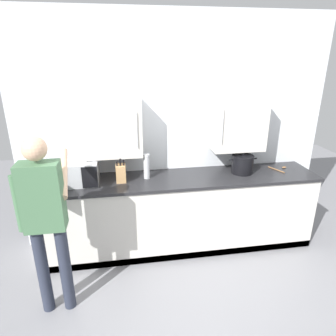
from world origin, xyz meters
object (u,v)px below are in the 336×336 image
Objects in this scene: wooden_spoon at (280,168)px; thermos_flask at (147,166)px; microwave_oven at (69,173)px; person_figure at (45,214)px; stock_pot at (242,164)px; knife_block at (121,173)px.

thermos_flask is at bearing -179.41° from wooden_spoon.
person_figure is (-0.09, -0.84, -0.05)m from microwave_oven.
person_figure reaches higher than stock_pot.
wooden_spoon is (2.02, 0.06, -0.09)m from knife_block.
knife_block is 0.94× the size of thermos_flask.
microwave_oven reaches higher than wooden_spoon.
knife_block is (0.58, -0.03, -0.03)m from microwave_oven.
thermos_flask reaches higher than knife_block.
wooden_spoon is 0.65× the size of stock_pot.
thermos_flask reaches higher than microwave_oven.
microwave_oven is 3.26× the size of wooden_spoon.
person_figure is at bearing -158.65° from stock_pot.
stock_pot is (2.06, -0.00, -0.02)m from microwave_oven.
microwave_oven is 0.58m from knife_block.
microwave_oven is 2.13× the size of stock_pot.
wooden_spoon is at bearing 1.78° from knife_block.
stock_pot reaches higher than wooden_spoon.
stock_pot is at bearing -0.87° from thermos_flask.
person_figure reaches higher than microwave_oven.
thermos_flask is 0.83× the size of stock_pot.
stock_pot is 0.21× the size of person_figure.
wooden_spoon is at bearing 0.59° from thermos_flask.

